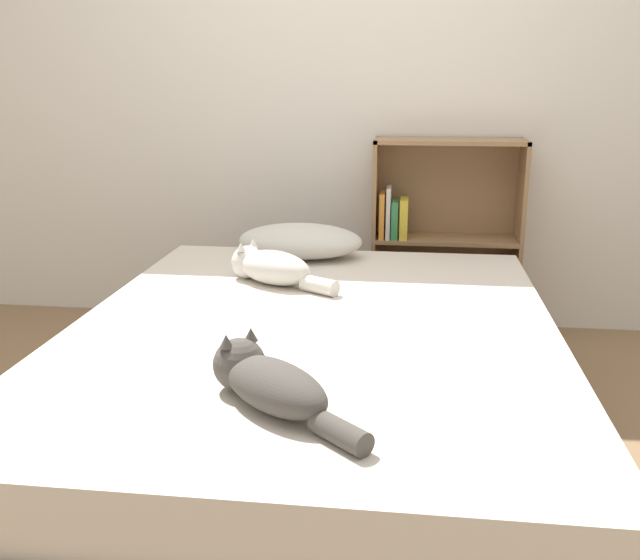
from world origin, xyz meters
TOP-DOWN VIEW (x-y plane):
  - ground_plane at (0.00, 0.00)m, footprint 8.00×8.00m
  - wall_back at (0.00, 1.50)m, footprint 8.00×0.06m
  - bed at (0.00, 0.00)m, footprint 1.59×2.09m
  - pillow at (-0.17, 0.85)m, footprint 0.54×0.33m
  - cat_light at (-0.23, 0.44)m, footprint 0.45×0.32m
  - cat_dark at (-0.03, -0.60)m, footprint 0.43×0.40m
  - bookshelf at (0.45, 1.37)m, footprint 0.72×0.26m

SIDE VIEW (x-z plane):
  - ground_plane at x=0.00m, z-range 0.00..0.00m
  - bed at x=0.00m, z-range 0.00..0.49m
  - bookshelf at x=0.45m, z-range 0.01..0.98m
  - cat_dark at x=-0.03m, z-range 0.47..0.63m
  - cat_light at x=-0.23m, z-range 0.48..0.63m
  - pillow at x=-0.17m, z-range 0.49..0.64m
  - wall_back at x=0.00m, z-range 0.00..2.50m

